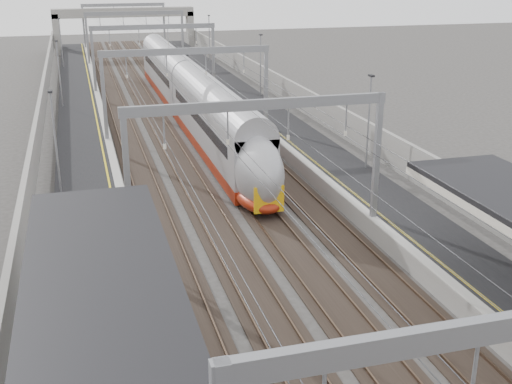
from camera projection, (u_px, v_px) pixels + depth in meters
platform_left at (84, 137)px, 51.27m from camera, size 4.00×120.00×1.00m
platform_right at (275, 124)px, 55.33m from camera, size 4.00×120.00×1.00m
tracks at (183, 135)px, 53.45m from camera, size 11.40×140.00×0.20m
overhead_line at (168, 51)px, 57.39m from camera, size 13.00×140.00×6.60m
overbridge at (124, 18)px, 101.52m from camera, size 22.00×2.20×6.90m
wall_left at (40, 126)px, 50.08m from camera, size 0.30×120.00×3.20m
wall_right at (310, 109)px, 55.77m from camera, size 0.30×120.00×3.20m
train at (193, 102)px, 56.09m from camera, size 2.73×49.75×4.32m
signal_green at (102, 66)px, 73.98m from camera, size 0.32×0.32×3.48m
signal_red_near at (179, 67)px, 72.82m from camera, size 0.32×0.32×3.48m
signal_red_far at (187, 58)px, 80.01m from camera, size 0.32×0.32×3.48m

